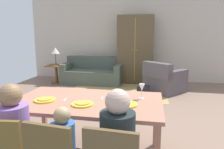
# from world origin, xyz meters

# --- Properties ---
(ground_plane) EXTENTS (7.09, 6.12, 0.02)m
(ground_plane) POSITION_xyz_m (0.00, 0.46, -0.01)
(ground_plane) COLOR #806453
(back_wall) EXTENTS (7.09, 0.10, 2.70)m
(back_wall) POSITION_xyz_m (0.00, 3.57, 1.35)
(back_wall) COLOR beige
(back_wall) RESTS_ON ground_plane
(dining_table) EXTENTS (1.78, 1.02, 0.76)m
(dining_table) POSITION_xyz_m (-0.13, -1.22, 0.69)
(dining_table) COLOR #B4745A
(dining_table) RESTS_ON ground_plane
(plate_near_man) EXTENTS (0.25, 0.25, 0.02)m
(plate_near_man) POSITION_xyz_m (-0.62, -1.34, 0.77)
(plate_near_man) COLOR yellow
(plate_near_man) RESTS_ON dining_table
(pizza_near_man) EXTENTS (0.17, 0.17, 0.01)m
(pizza_near_man) POSITION_xyz_m (-0.62, -1.34, 0.78)
(pizza_near_man) COLOR gold
(pizza_near_man) RESTS_ON plate_near_man
(plate_near_child) EXTENTS (0.25, 0.25, 0.02)m
(plate_near_child) POSITION_xyz_m (-0.13, -1.40, 0.77)
(plate_near_child) COLOR yellow
(plate_near_child) RESTS_ON dining_table
(pizza_near_child) EXTENTS (0.17, 0.17, 0.01)m
(pizza_near_child) POSITION_xyz_m (-0.13, -1.40, 0.78)
(pizza_near_child) COLOR gold
(pizza_near_child) RESTS_ON plate_near_child
(plate_near_woman) EXTENTS (0.25, 0.25, 0.02)m
(plate_near_woman) POSITION_xyz_m (0.36, -1.32, 0.77)
(plate_near_woman) COLOR yellow
(plate_near_woman) RESTS_ON dining_table
(wine_glass) EXTENTS (0.07, 0.07, 0.19)m
(wine_glass) POSITION_xyz_m (0.51, -1.04, 0.89)
(wine_glass) COLOR silver
(wine_glass) RESTS_ON dining_table
(fork) EXTENTS (0.04, 0.15, 0.01)m
(fork) POSITION_xyz_m (-0.39, -1.27, 0.76)
(fork) COLOR silver
(fork) RESTS_ON dining_table
(knife) EXTENTS (0.04, 0.17, 0.01)m
(knife) POSITION_xyz_m (0.03, -1.12, 0.76)
(knife) COLOR silver
(knife) RESTS_ON dining_table
(person_man) EXTENTS (0.31, 0.41, 1.11)m
(person_man) POSITION_xyz_m (-0.62, -1.92, 0.51)
(person_man) COLOR #3A2E44
(person_man) RESTS_ON ground_plane
(area_rug) EXTENTS (2.60, 1.80, 0.01)m
(area_rug) POSITION_xyz_m (-0.27, 1.98, 0.00)
(area_rug) COLOR tan
(area_rug) RESTS_ON ground_plane
(couch) EXTENTS (1.86, 0.86, 0.82)m
(couch) POSITION_xyz_m (-1.21, 2.84, 0.30)
(couch) COLOR #495348
(couch) RESTS_ON ground_plane
(armchair) EXTENTS (1.21, 1.21, 0.82)m
(armchair) POSITION_xyz_m (0.94, 2.14, 0.32)
(armchair) COLOR #554D53
(armchair) RESTS_ON ground_plane
(armoire) EXTENTS (1.10, 0.59, 2.10)m
(armoire) POSITION_xyz_m (0.10, 3.18, 1.05)
(armoire) COLOR brown
(armoire) RESTS_ON ground_plane
(side_table) EXTENTS (0.56, 0.56, 0.58)m
(side_table) POSITION_xyz_m (-2.32, 2.58, 0.38)
(side_table) COLOR brown
(side_table) RESTS_ON ground_plane
(table_lamp) EXTENTS (0.26, 0.26, 0.54)m
(table_lamp) POSITION_xyz_m (-2.32, 2.58, 1.01)
(table_lamp) COLOR #4F3B3B
(table_lamp) RESTS_ON side_table
(handbag) EXTENTS (0.32, 0.16, 0.26)m
(handbag) POSITION_xyz_m (0.43, 1.68, 0.13)
(handbag) COLOR black
(handbag) RESTS_ON ground_plane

